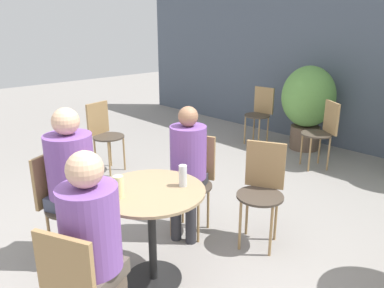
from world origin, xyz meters
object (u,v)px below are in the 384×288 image
(cafe_table_near, at_px, (152,212))
(beer_glass_1, at_px, (183,176))
(bistro_chair_0, at_px, (194,174))
(bistro_chair_5, at_px, (260,110))
(bistro_chair_1, at_px, (61,196))
(potted_plant_0, at_px, (308,101))
(bistro_chair_4, at_px, (262,183))
(seated_person_2, at_px, (93,238))
(bistro_chair_6, at_px, (324,128))
(seated_person_0, at_px, (188,161))
(bistro_chair_2, at_px, (79,285))
(bistro_chair_3, at_px, (103,130))
(beer_glass_0, at_px, (119,187))
(seated_person_1, at_px, (73,174))

(cafe_table_near, relative_size, beer_glass_1, 4.95)
(bistro_chair_0, height_order, bistro_chair_5, same)
(bistro_chair_1, height_order, potted_plant_0, potted_plant_0)
(bistro_chair_1, bearing_deg, cafe_table_near, -90.00)
(bistro_chair_4, xyz_separation_m, seated_person_2, (0.06, -1.65, 0.20))
(bistro_chair_6, bearing_deg, seated_person_0, -53.83)
(bistro_chair_4, distance_m, potted_plant_0, 2.82)
(bistro_chair_2, height_order, bistro_chair_4, same)
(cafe_table_near, xyz_separation_m, bistro_chair_4, (0.22, 1.03, -0.02))
(bistro_chair_3, bearing_deg, bistro_chair_4, -99.07)
(bistro_chair_6, bearing_deg, cafe_table_near, -48.70)
(bistro_chair_2, relative_size, bistro_chair_3, 1.00)
(potted_plant_0, bearing_deg, seated_person_2, -74.88)
(cafe_table_near, distance_m, beer_glass_1, 0.35)
(bistro_chair_1, height_order, bistro_chair_5, same)
(cafe_table_near, bearing_deg, bistro_chair_0, 114.59)
(bistro_chair_3, bearing_deg, cafe_table_near, -124.16)
(beer_glass_0, bearing_deg, cafe_table_near, 76.68)
(cafe_table_near, bearing_deg, bistro_chair_1, -155.41)
(bistro_chair_6, distance_m, seated_person_1, 3.39)
(bistro_chair_4, bearing_deg, beer_glass_0, -127.79)
(bistro_chair_3, bearing_deg, seated_person_0, -110.68)
(seated_person_0, bearing_deg, bistro_chair_3, 146.22)
(bistro_chair_1, distance_m, bistro_chair_4, 1.68)
(cafe_table_near, relative_size, beer_glass_0, 5.10)
(bistro_chair_3, height_order, beer_glass_1, beer_glass_1)
(bistro_chair_3, height_order, potted_plant_0, potted_plant_0)
(seated_person_0, xyz_separation_m, potted_plant_0, (-0.58, 3.02, 0.02))
(bistro_chair_0, distance_m, bistro_chair_2, 1.64)
(bistro_chair_1, xyz_separation_m, seated_person_1, (0.13, 0.06, 0.21))
(beer_glass_0, relative_size, potted_plant_0, 0.12)
(bistro_chair_0, distance_m, beer_glass_1, 0.75)
(seated_person_0, relative_size, seated_person_1, 0.94)
(bistro_chair_1, distance_m, bistro_chair_5, 3.79)
(seated_person_2, bearing_deg, bistro_chair_6, -105.67)
(bistro_chair_2, distance_m, bistro_chair_5, 4.52)
(cafe_table_near, relative_size, bistro_chair_5, 0.87)
(seated_person_2, distance_m, beer_glass_1, 0.85)
(bistro_chair_1, height_order, seated_person_1, seated_person_1)
(bistro_chair_0, distance_m, bistro_chair_1, 1.16)
(bistro_chair_0, height_order, seated_person_2, seated_person_2)
(bistro_chair_2, xyz_separation_m, bistro_chair_5, (-1.87, 4.11, 0.00))
(bistro_chair_3, bearing_deg, potted_plant_0, -38.23)
(bistro_chair_6, bearing_deg, bistro_chair_0, -55.29)
(bistro_chair_0, bearing_deg, cafe_table_near, -90.00)
(cafe_table_near, height_order, seated_person_0, seated_person_0)
(bistro_chair_3, relative_size, beer_glass_0, 5.86)
(bistro_chair_1, xyz_separation_m, bistro_chair_5, (-0.78, 3.71, 0.00))
(bistro_chair_4, xyz_separation_m, seated_person_0, (-0.50, -0.42, 0.18))
(cafe_table_near, height_order, beer_glass_0, beer_glass_0)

